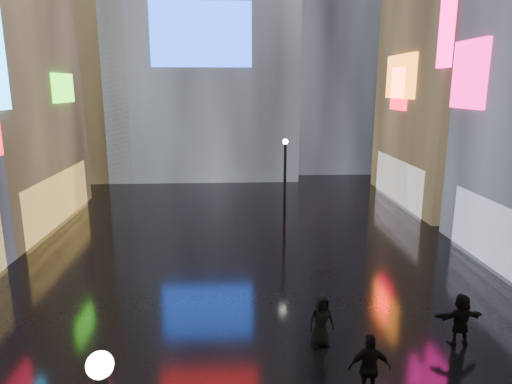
{
  "coord_description": "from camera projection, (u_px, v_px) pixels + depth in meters",
  "views": [
    {
      "loc": [
        -0.71,
        -1.05,
        8.05
      ],
      "look_at": [
        0.0,
        12.0,
        5.0
      ],
      "focal_mm": 32.0,
      "sensor_mm": 36.0,
      "label": 1
    }
  ],
  "objects": [
    {
      "name": "lamp_far",
      "position": [
        285.0,
        179.0,
        25.55
      ],
      "size": [
        0.3,
        0.3,
        5.2
      ],
      "color": "black",
      "rests_on": "ground"
    },
    {
      "name": "pedestrian_3",
      "position": [
        370.0,
        368.0,
        11.8
      ],
      "size": [
        1.11,
        0.51,
        1.86
      ],
      "primitive_type": "imported",
      "rotation": [
        0.0,
        0.0,
        3.09
      ],
      "color": "black",
      "rests_on": "ground"
    },
    {
      "name": "ground",
      "position": [
        247.0,
        254.0,
        22.34
      ],
      "size": [
        140.0,
        140.0,
        0.0
      ],
      "primitive_type": "plane",
      "color": "black",
      "rests_on": "ground"
    },
    {
      "name": "tower_flank_left",
      "position": [
        79.0,
        28.0,
        40.03
      ],
      "size": [
        10.0,
        10.0,
        26.0
      ],
      "primitive_type": "cube",
      "color": "black",
      "rests_on": "ground"
    },
    {
      "name": "pedestrian_5",
      "position": [
        461.0,
        320.0,
        14.37
      ],
      "size": [
        1.62,
        0.61,
        1.72
      ],
      "primitive_type": "imported",
      "rotation": [
        0.0,
        0.0,
        3.2
      ],
      "color": "black",
      "rests_on": "ground"
    },
    {
      "name": "pedestrian_4",
      "position": [
        321.0,
        320.0,
        14.36
      ],
      "size": [
        0.93,
        0.72,
        1.7
      ],
      "primitive_type": "imported",
      "rotation": [
        0.0,
        0.0,
        0.23
      ],
      "color": "black",
      "rests_on": "ground"
    },
    {
      "name": "umbrella_2",
      "position": [
        322.0,
        282.0,
        14.07
      ],
      "size": [
        0.99,
        1.01,
        0.91
      ],
      "primitive_type": "imported",
      "rotation": [
        0.0,
        0.0,
        3.14
      ],
      "color": "black",
      "rests_on": "pedestrian_4"
    }
  ]
}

